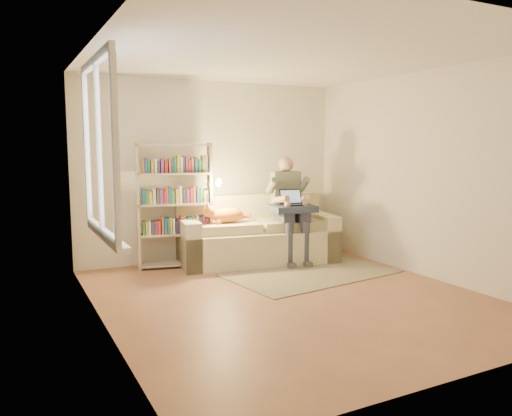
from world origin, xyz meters
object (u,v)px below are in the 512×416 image
sofa (256,237)px  cat (222,215)px  person (289,202)px  laptop (292,201)px  bookshelf (175,199)px

sofa → cat: 0.67m
person → cat: size_ratio=2.07×
laptop → bookshelf: size_ratio=0.21×
laptop → sofa: bearing=147.6°
person → cat: bearing=178.8°
sofa → cat: sofa is taller
person → cat: (-0.97, 0.19, -0.15)m
bookshelf → person: bearing=-2.5°
cat → laptop: size_ratio=2.02×
sofa → bookshelf: 1.31m
cat → bookshelf: size_ratio=0.43×
sofa → bookshelf: size_ratio=1.38×
cat → bookshelf: 0.68m
cat → bookshelf: bookshelf is taller
sofa → bookshelf: bearing=-178.6°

